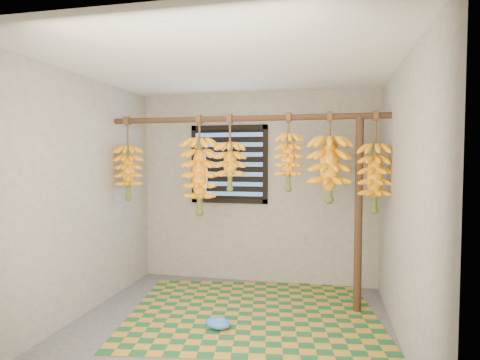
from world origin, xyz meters
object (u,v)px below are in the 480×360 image
(banana_bunch_c, at_px, (230,166))
(banana_bunch_d, at_px, (288,162))
(banana_bunch_f, at_px, (375,178))
(banana_bunch_b, at_px, (200,176))
(support_post, at_px, (358,215))
(plastic_bag, at_px, (218,323))
(banana_bunch_a, at_px, (128,172))
(banana_bunch_e, at_px, (329,169))
(woven_mat, at_px, (252,312))

(banana_bunch_c, relative_size, banana_bunch_d, 1.01)
(banana_bunch_f, bearing_deg, banana_bunch_b, -180.00)
(support_post, distance_m, plastic_bag, 1.75)
(banana_bunch_a, distance_m, banana_bunch_b, 0.86)
(plastic_bag, height_order, banana_bunch_e, banana_bunch_e)
(banana_bunch_c, distance_m, banana_bunch_f, 1.50)
(woven_mat, height_order, banana_bunch_a, banana_bunch_a)
(woven_mat, distance_m, banana_bunch_c, 1.54)
(support_post, xyz_separation_m, banana_bunch_a, (-2.55, 0.00, 0.42))
(banana_bunch_b, xyz_separation_m, banana_bunch_e, (1.39, 0.00, 0.09))
(banana_bunch_d, bearing_deg, plastic_bag, -127.62)
(banana_bunch_b, height_order, banana_bunch_d, same)
(banana_bunch_a, bearing_deg, banana_bunch_b, -0.00)
(banana_bunch_a, bearing_deg, support_post, 0.00)
(woven_mat, bearing_deg, banana_bunch_b, 157.50)
(banana_bunch_c, height_order, banana_bunch_d, same)
(banana_bunch_e, distance_m, banana_bunch_f, 0.45)
(woven_mat, height_order, banana_bunch_b, banana_bunch_b)
(woven_mat, bearing_deg, banana_bunch_a, 169.94)
(plastic_bag, bearing_deg, banana_bunch_e, 36.69)
(banana_bunch_a, relative_size, banana_bunch_d, 1.16)
(banana_bunch_d, bearing_deg, banana_bunch_a, 180.00)
(banana_bunch_a, xyz_separation_m, banana_bunch_b, (0.86, -0.00, -0.04))
(banana_bunch_f, bearing_deg, banana_bunch_a, 180.00)
(woven_mat, xyz_separation_m, plastic_bag, (-0.23, -0.47, 0.06))
(plastic_bag, xyz_separation_m, banana_bunch_b, (-0.41, 0.73, 1.32))
(banana_bunch_b, bearing_deg, support_post, 0.00)
(banana_bunch_d, relative_size, banana_bunch_f, 0.80)
(support_post, bearing_deg, woven_mat, -165.64)
(plastic_bag, distance_m, banana_bunch_c, 1.61)
(support_post, xyz_separation_m, plastic_bag, (-1.28, -0.73, -0.94))
(banana_bunch_c, bearing_deg, banana_bunch_e, 0.00)
(banana_bunch_d, distance_m, banana_bunch_e, 0.43)
(banana_bunch_a, bearing_deg, banana_bunch_e, 0.00)
(plastic_bag, height_order, banana_bunch_d, banana_bunch_d)
(support_post, height_order, banana_bunch_a, banana_bunch_a)
(woven_mat, height_order, banana_bunch_d, banana_bunch_d)
(banana_bunch_d, bearing_deg, banana_bunch_c, 180.00)
(support_post, relative_size, banana_bunch_a, 2.11)
(banana_bunch_c, bearing_deg, support_post, 0.00)
(support_post, height_order, plastic_bag, support_post)
(plastic_bag, bearing_deg, banana_bunch_a, 150.06)
(banana_bunch_a, xyz_separation_m, banana_bunch_e, (2.26, 0.00, 0.05))
(banana_bunch_f, bearing_deg, banana_bunch_d, 180.00)
(woven_mat, relative_size, banana_bunch_e, 2.67)
(support_post, height_order, banana_bunch_d, banana_bunch_d)
(banana_bunch_c, distance_m, banana_bunch_e, 1.05)
(banana_bunch_e, bearing_deg, banana_bunch_b, -180.00)
(banana_bunch_b, bearing_deg, plastic_bag, -60.70)
(support_post, distance_m, banana_bunch_c, 1.43)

